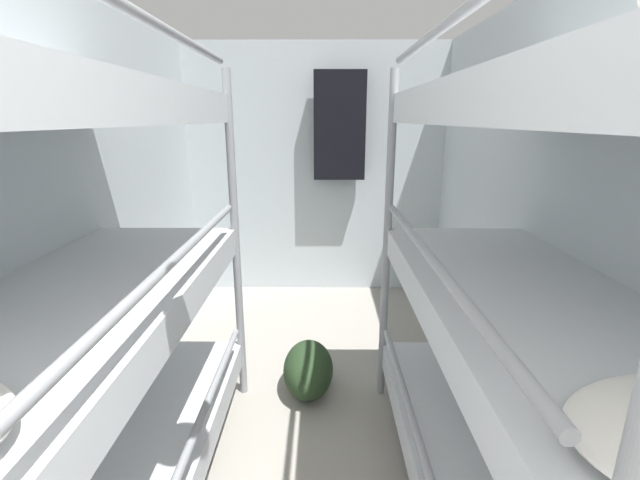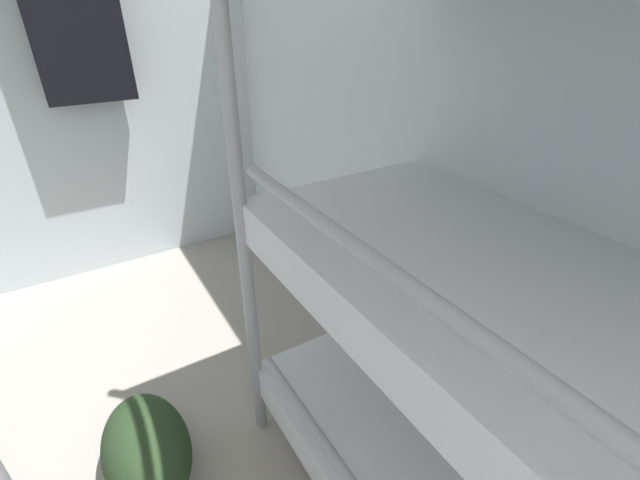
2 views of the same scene
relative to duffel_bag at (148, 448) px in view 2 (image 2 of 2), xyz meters
The scene contains 4 objects.
wall_right 1.59m from the duffel_bag, 18.14° to the right, with size 0.06×4.20×2.23m.
wall_back 1.93m from the duffel_bag, 89.22° to the left, with size 2.41×0.06×2.23m.
duffel_bag is the anchor object (origin of this frame).
hanging_coat 2.07m from the duffel_bag, 81.53° to the left, with size 0.44×0.12×0.90m.
Camera 2 is at (-0.00, 1.28, 1.55)m, focal length 24.00 mm.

